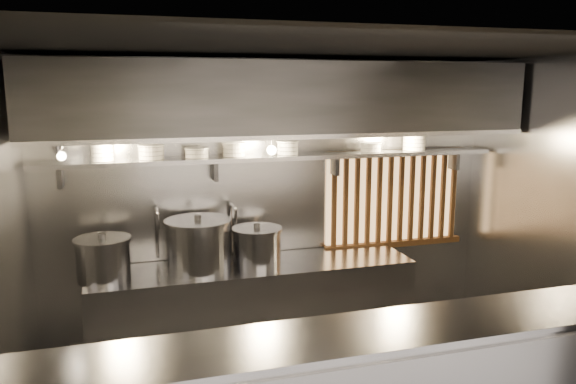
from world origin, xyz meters
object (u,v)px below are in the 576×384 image
stock_pot_mid (103,259)px  stock_pot_right (257,246)px  stock_pot_left (199,245)px  heat_lamp (57,149)px  pendant_bulb (272,150)px

stock_pot_mid → stock_pot_right: size_ratio=1.08×
stock_pot_right → stock_pot_left: bearing=-178.2°
heat_lamp → pendant_bulb: size_ratio=1.87×
heat_lamp → stock_pot_right: heat_lamp is taller
stock_pot_left → stock_pot_right: 0.55m
stock_pot_left → stock_pot_mid: (-0.82, -0.04, -0.05)m
pendant_bulb → stock_pot_left: pendant_bulb is taller
heat_lamp → pendant_bulb: bearing=11.0°
stock_pot_left → stock_pot_right: (0.55, 0.02, -0.06)m
stock_pot_mid → stock_pot_right: (1.36, 0.05, -0.01)m
pendant_bulb → stock_pot_mid: size_ratio=0.34×
heat_lamp → stock_pot_right: size_ratio=0.69×
heat_lamp → pendant_bulb: 1.83m
heat_lamp → stock_pot_left: (1.09, 0.28, -0.93)m
heat_lamp → stock_pot_left: bearing=14.4°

